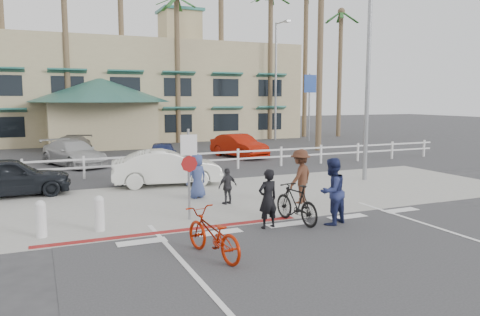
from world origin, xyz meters
name	(u,v)px	position (x,y,z in m)	size (l,w,h in m)	color
ground	(298,230)	(0.00, 0.00, 0.00)	(140.00, 140.00, 0.00)	#333335
bike_path	(344,253)	(0.00, -2.00, 0.00)	(12.00, 16.00, 0.01)	#333335
sidewalk_plaza	(233,197)	(0.00, 4.50, 0.01)	(22.00, 7.00, 0.01)	gray
cross_street	(197,179)	(0.00, 8.50, 0.00)	(40.00, 5.00, 0.01)	#333335
parking_lot	(148,155)	(0.00, 18.00, 0.00)	(50.00, 16.00, 0.01)	#333335
curb_red	(175,231)	(-3.00, 1.20, 0.01)	(7.00, 0.25, 0.02)	maroon
rail_fence	(193,161)	(0.50, 10.50, 0.50)	(29.40, 0.16, 1.00)	silver
building	(136,73)	(2.00, 31.00, 5.65)	(28.00, 16.00, 11.30)	tan
sign_post	(189,170)	(-2.30, 2.20, 1.45)	(0.50, 0.10, 2.90)	gray
bollard_0	(99,213)	(-4.80, 2.00, 0.47)	(0.26, 0.26, 0.95)	silver
bollard_1	(41,219)	(-6.20, 2.00, 0.47)	(0.26, 0.26, 0.95)	silver
streetlight_0	(368,73)	(6.50, 5.50, 4.50)	(0.60, 2.00, 9.00)	gray
streetlight_1	(276,82)	(12.00, 24.00, 4.75)	(0.60, 2.00, 9.50)	gray
info_sign	(309,106)	(14.00, 22.00, 2.80)	(1.20, 0.16, 5.60)	navy
palm_2	(2,31)	(-8.00, 26.00, 8.00)	(4.00, 4.00, 16.00)	#1F5121
palm_3	(66,47)	(-4.00, 25.00, 7.00)	(4.00, 4.00, 14.00)	#1F5121
palm_4	(122,44)	(0.00, 26.00, 7.50)	(4.00, 4.00, 15.00)	#1F5121
palm_5	(177,58)	(4.00, 25.00, 6.50)	(4.00, 4.00, 13.00)	#1F5121
palm_6	(221,36)	(8.00, 26.00, 8.50)	(4.00, 4.00, 17.00)	#1F5121
palm_7	(270,55)	(12.00, 25.00, 7.00)	(4.00, 4.00, 14.00)	#1F5121
palm_8	(305,52)	(16.00, 26.00, 7.50)	(4.00, 4.00, 15.00)	#1F5121
palm_9	(340,64)	(19.00, 25.00, 6.50)	(4.00, 4.00, 13.00)	#1F5121
palm_11	(320,43)	(11.00, 16.00, 7.00)	(4.00, 4.00, 14.00)	#1F5121
bike_red	(213,234)	(-2.80, -1.08, 0.52)	(0.70, 2.00, 1.05)	#981802
rider_red	(268,199)	(-0.65, 0.51, 0.80)	(0.58, 0.38, 1.60)	black
bike_black	(296,203)	(0.31, 0.67, 0.56)	(0.52, 1.86, 1.12)	black
rider_black	(332,191)	(1.13, 0.17, 0.92)	(0.90, 0.70, 1.84)	navy
pedestrian_a	(300,176)	(1.70, 2.77, 0.90)	(1.16, 0.67, 1.80)	#462517
pedestrian_child	(228,186)	(-0.57, 3.56, 0.60)	(0.70, 0.29, 1.19)	#2D2C30
pedestrian_b	(197,176)	(-1.17, 4.89, 0.77)	(0.76, 0.49, 1.55)	navy
car_white_sedan	(167,168)	(-1.51, 7.64, 0.71)	(1.49, 4.28, 1.41)	silver
car_red_compact	(9,177)	(-7.17, 7.79, 0.70)	(1.66, 4.12, 1.40)	black
lot_car_1	(73,153)	(-4.51, 14.86, 0.66)	(1.84, 4.54, 1.32)	#A7A7A7
lot_car_2	(162,154)	(-0.32, 13.10, 0.61)	(1.43, 3.56, 1.21)	navy
lot_car_3	(239,146)	(4.67, 14.70, 0.68)	(1.43, 4.10, 1.35)	#931204
lot_car_4	(70,148)	(-4.50, 17.58, 0.65)	(1.81, 4.45, 1.29)	slate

